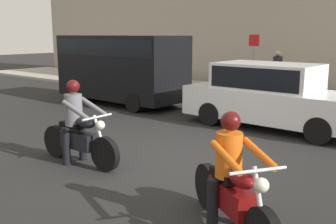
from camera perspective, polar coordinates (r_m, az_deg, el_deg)
name	(u,v)px	position (r m, az deg, el deg)	size (l,w,h in m)	color
ground_plane	(180,159)	(8.13, 1.72, -6.70)	(80.00, 80.00, 0.00)	#242424
sidewalk_slab	(320,103)	(15.06, 20.96, 1.19)	(40.00, 4.40, 0.14)	#A8A399
motorcycle_with_rider_gray	(78,130)	(7.87, -12.73, -2.56)	(2.09, 0.70, 1.63)	black
motorcycle_with_rider_orange_stripe	(232,184)	(5.15, 9.14, -10.18)	(1.92, 1.26, 1.56)	black
parked_sedan_white	(271,95)	(10.90, 14.56, 2.35)	(4.78, 1.82, 1.72)	silver
parked_van_black	(121,65)	(14.30, -6.73, 6.73)	(4.86, 1.96, 2.41)	black
street_sign_post	(254,57)	(16.28, 12.15, 7.67)	(0.44, 0.08, 2.33)	gray
pedestrian_bystander	(277,70)	(15.29, 15.34, 5.77)	(0.34, 0.34, 1.73)	black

